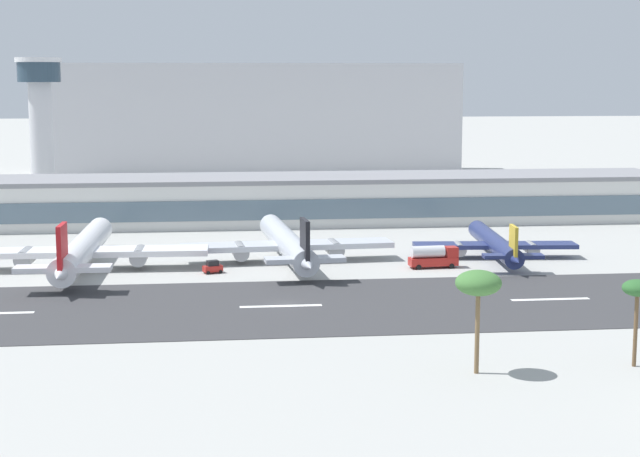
% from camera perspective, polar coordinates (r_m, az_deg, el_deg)
% --- Properties ---
extents(ground_plane, '(1400.00, 1400.00, 0.00)m').
position_cam_1_polar(ground_plane, '(148.56, -2.04, -4.29)').
color(ground_plane, '#A8A8A3').
extents(runway_strip, '(800.00, 36.42, 0.08)m').
position_cam_1_polar(runway_strip, '(146.98, -1.99, -4.42)').
color(runway_strip, '#38383A').
rests_on(runway_strip, ground_plane).
extents(runway_centreline_dash_4, '(12.00, 1.20, 0.01)m').
position_cam_1_polar(runway_centreline_dash_4, '(146.93, -2.23, -4.41)').
color(runway_centreline_dash_4, white).
rests_on(runway_centreline_dash_4, runway_strip).
extents(runway_centreline_dash_5, '(12.00, 1.20, 0.01)m').
position_cam_1_polar(runway_centreline_dash_5, '(155.13, 12.90, -3.92)').
color(runway_centreline_dash_5, white).
rests_on(runway_centreline_dash_5, runway_strip).
extents(terminal_building, '(180.99, 22.66, 10.72)m').
position_cam_1_polar(terminal_building, '(230.85, -2.57, 1.66)').
color(terminal_building, silver).
rests_on(terminal_building, ground_plane).
extents(control_tower, '(11.96, 11.96, 38.12)m').
position_cam_1_polar(control_tower, '(274.47, -15.53, 6.31)').
color(control_tower, silver).
rests_on(control_tower, ground_plane).
extents(distant_hotel_block, '(138.78, 32.11, 37.68)m').
position_cam_1_polar(distant_hotel_block, '(348.86, -3.78, 6.20)').
color(distant_hotel_block, '#BCBCC1').
rests_on(distant_hotel_block, ground_plane).
extents(airliner_red_tail_gate_0, '(43.37, 52.03, 10.86)m').
position_cam_1_polar(airliner_red_tail_gate_0, '(177.99, -13.34, -1.24)').
color(airliner_red_tail_gate_0, white).
rests_on(airliner_red_tail_gate_0, ground_plane).
extents(airliner_black_tail_gate_1, '(38.64, 49.88, 10.41)m').
position_cam_1_polar(airliner_black_tail_gate_1, '(180.86, -1.82, -0.90)').
color(airliner_black_tail_gate_1, silver).
rests_on(airliner_black_tail_gate_1, ground_plane).
extents(airliner_gold_tail_gate_2, '(30.29, 39.51, 8.25)m').
position_cam_1_polar(airliner_gold_tail_gate_2, '(187.67, 9.92, -0.90)').
color(airliner_gold_tail_gate_2, navy).
rests_on(airliner_gold_tail_gate_2, ground_plane).
extents(service_fuel_truck_0, '(8.66, 3.35, 3.95)m').
position_cam_1_polar(service_fuel_truck_0, '(177.12, 6.44, -1.58)').
color(service_fuel_truck_0, '#B2231E').
rests_on(service_fuel_truck_0, ground_plane).
extents(service_baggage_tug_1, '(3.56, 2.75, 2.20)m').
position_cam_1_polar(service_baggage_tug_1, '(172.38, -6.09, -2.19)').
color(service_baggage_tug_1, '#B2231E').
rests_on(service_baggage_tug_1, ground_plane).
extents(palm_tree_0, '(5.18, 5.18, 11.80)m').
position_cam_1_polar(palm_tree_0, '(113.47, 8.95, -3.15)').
color(palm_tree_0, brown).
rests_on(palm_tree_0, ground_plane).
extents(palm_tree_2, '(3.50, 3.50, 10.19)m').
position_cam_1_polar(palm_tree_2, '(120.63, 17.52, -3.39)').
color(palm_tree_2, brown).
rests_on(palm_tree_2, ground_plane).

